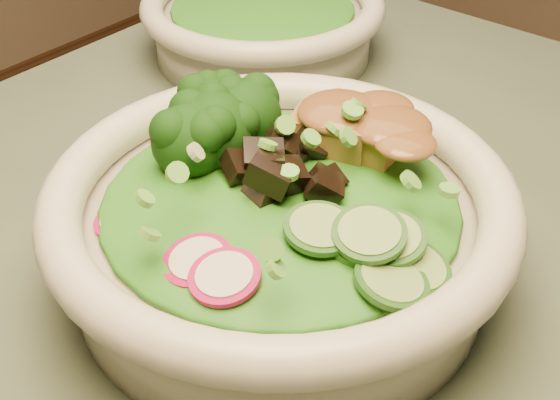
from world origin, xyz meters
The scene contains 11 objects.
salad_bowl centered at (-0.20, -0.08, 0.79)m, with size 0.31×0.31×0.08m.
side_bowl centered at (-0.44, 0.17, 0.79)m, with size 0.25×0.25×0.07m.
lettuce_bed centered at (-0.20, -0.08, 0.82)m, with size 0.23×0.23×0.03m, color #1B6214.
side_lettuce centered at (-0.44, 0.17, 0.80)m, with size 0.16×0.16×0.02m, color #1B6214.
broccoli_florets centered at (-0.28, -0.08, 0.84)m, with size 0.09×0.08×0.05m, color black, non-canonical shape.
radish_slices centered at (-0.21, -0.16, 0.82)m, with size 0.13×0.05×0.02m, color #A70C4D, non-canonical shape.
cucumber_slices centered at (-0.13, -0.09, 0.83)m, with size 0.08×0.08×0.04m, color #84A45B, non-canonical shape.
mushroom_heap centered at (-0.20, -0.07, 0.83)m, with size 0.08×0.08×0.05m, color black, non-canonical shape.
tofu_cubes centered at (-0.20, -0.01, 0.83)m, with size 0.10×0.07×0.04m, color olive, non-canonical shape.
peanut_sauce centered at (-0.20, -0.01, 0.85)m, with size 0.08×0.06×0.02m, color brown.
scallion_garnish centered at (-0.20, -0.08, 0.85)m, with size 0.22×0.22×0.03m, color #63B540, non-canonical shape.
Camera 1 is at (0.05, -0.39, 1.12)m, focal length 50.00 mm.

